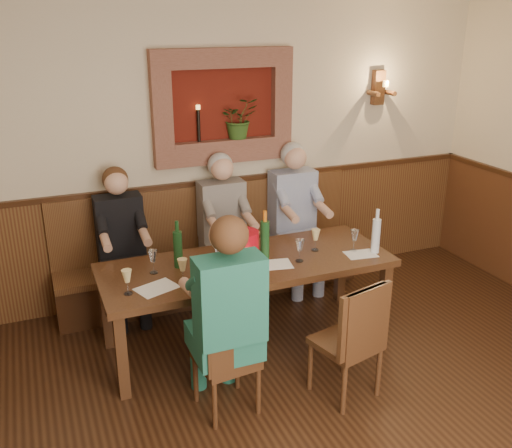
{
  "coord_description": "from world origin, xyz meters",
  "views": [
    {
      "loc": [
        -1.56,
        -2.15,
        2.66
      ],
      "look_at": [
        0.1,
        1.9,
        1.05
      ],
      "focal_mm": 40.0,
      "sensor_mm": 36.0,
      "label": 1
    }
  ],
  "objects_px": {
    "chair_near_right": "(347,362)",
    "person_bench_mid": "(225,241)",
    "person_bench_left": "(124,258)",
    "spittoon_bucket": "(244,248)",
    "person_bench_right": "(296,229)",
    "water_bottle": "(376,235)",
    "bench": "(213,265)",
    "dining_table": "(247,270)",
    "wine_bottle_green_b": "(178,248)",
    "wine_bottle_green_a": "(265,239)",
    "chair_near_left": "(227,378)",
    "person_chair_front": "(226,332)"
  },
  "relations": [
    {
      "from": "bench",
      "to": "chair_near_right",
      "type": "xyz_separation_m",
      "value": [
        0.41,
        -1.89,
        -0.06
      ]
    },
    {
      "from": "person_bench_right",
      "to": "wine_bottle_green_b",
      "type": "relative_size",
      "value": 3.8
    },
    {
      "from": "dining_table",
      "to": "chair_near_left",
      "type": "height_order",
      "value": "chair_near_left"
    },
    {
      "from": "person_bench_mid",
      "to": "wine_bottle_green_b",
      "type": "relative_size",
      "value": 3.71
    },
    {
      "from": "dining_table",
      "to": "water_bottle",
      "type": "relative_size",
      "value": 6.21
    },
    {
      "from": "wine_bottle_green_a",
      "to": "wine_bottle_green_b",
      "type": "distance_m",
      "value": 0.72
    },
    {
      "from": "chair_near_right",
      "to": "water_bottle",
      "type": "relative_size",
      "value": 2.42
    },
    {
      "from": "spittoon_bucket",
      "to": "wine_bottle_green_a",
      "type": "xyz_separation_m",
      "value": [
        0.2,
        0.04,
        0.03
      ]
    },
    {
      "from": "wine_bottle_green_a",
      "to": "water_bottle",
      "type": "bearing_deg",
      "value": -15.0
    },
    {
      "from": "person_bench_right",
      "to": "wine_bottle_green_a",
      "type": "distance_m",
      "value": 1.11
    },
    {
      "from": "person_bench_right",
      "to": "person_chair_front",
      "type": "height_order",
      "value": "person_chair_front"
    },
    {
      "from": "chair_near_right",
      "to": "person_bench_mid",
      "type": "relative_size",
      "value": 0.64
    },
    {
      "from": "wine_bottle_green_a",
      "to": "chair_near_right",
      "type": "bearing_deg",
      "value": -76.05
    },
    {
      "from": "dining_table",
      "to": "person_bench_right",
      "type": "xyz_separation_m",
      "value": [
        0.86,
        0.84,
        -0.05
      ]
    },
    {
      "from": "water_bottle",
      "to": "chair_near_right",
      "type": "bearing_deg",
      "value": -133.13
    },
    {
      "from": "chair_near_right",
      "to": "person_bench_left",
      "type": "bearing_deg",
      "value": 111.54
    },
    {
      "from": "person_chair_front",
      "to": "water_bottle",
      "type": "relative_size",
      "value": 3.88
    },
    {
      "from": "chair_near_right",
      "to": "person_bench_mid",
      "type": "xyz_separation_m",
      "value": [
        -0.31,
        1.78,
        0.33
      ]
    },
    {
      "from": "dining_table",
      "to": "person_bench_mid",
      "type": "height_order",
      "value": "person_bench_mid"
    },
    {
      "from": "dining_table",
      "to": "chair_near_left",
      "type": "relative_size",
      "value": 2.72
    },
    {
      "from": "bench",
      "to": "spittoon_bucket",
      "type": "height_order",
      "value": "bench"
    },
    {
      "from": "person_bench_mid",
      "to": "spittoon_bucket",
      "type": "height_order",
      "value": "person_bench_mid"
    },
    {
      "from": "dining_table",
      "to": "person_bench_left",
      "type": "relative_size",
      "value": 1.7
    },
    {
      "from": "spittoon_bucket",
      "to": "person_bench_mid",
      "type": "bearing_deg",
      "value": 80.96
    },
    {
      "from": "wine_bottle_green_b",
      "to": "water_bottle",
      "type": "distance_m",
      "value": 1.67
    },
    {
      "from": "person_bench_right",
      "to": "person_chair_front",
      "type": "relative_size",
      "value": 1.0
    },
    {
      "from": "spittoon_bucket",
      "to": "water_bottle",
      "type": "distance_m",
      "value": 1.14
    },
    {
      "from": "chair_near_right",
      "to": "wine_bottle_green_a",
      "type": "distance_m",
      "value": 1.19
    },
    {
      "from": "chair_near_left",
      "to": "wine_bottle_green_a",
      "type": "distance_m",
      "value": 1.22
    },
    {
      "from": "person_bench_right",
      "to": "water_bottle",
      "type": "distance_m",
      "value": 1.12
    },
    {
      "from": "spittoon_bucket",
      "to": "chair_near_right",
      "type": "bearing_deg",
      "value": -64.49
    },
    {
      "from": "bench",
      "to": "water_bottle",
      "type": "bearing_deg",
      "value": -47.06
    },
    {
      "from": "dining_table",
      "to": "bench",
      "type": "distance_m",
      "value": 1.01
    },
    {
      "from": "person_chair_front",
      "to": "spittoon_bucket",
      "type": "xyz_separation_m",
      "value": [
        0.43,
        0.76,
        0.27
      ]
    },
    {
      "from": "bench",
      "to": "wine_bottle_green_b",
      "type": "height_order",
      "value": "wine_bottle_green_b"
    },
    {
      "from": "person_chair_front",
      "to": "chair_near_right",
      "type": "bearing_deg",
      "value": -11.24
    },
    {
      "from": "spittoon_bucket",
      "to": "water_bottle",
      "type": "height_order",
      "value": "water_bottle"
    },
    {
      "from": "dining_table",
      "to": "person_bench_right",
      "type": "bearing_deg",
      "value": 44.26
    },
    {
      "from": "spittoon_bucket",
      "to": "bench",
      "type": "bearing_deg",
      "value": 87.94
    },
    {
      "from": "bench",
      "to": "person_bench_right",
      "type": "height_order",
      "value": "person_bench_right"
    },
    {
      "from": "chair_near_right",
      "to": "wine_bottle_green_a",
      "type": "xyz_separation_m",
      "value": [
        -0.24,
        0.97,
        0.65
      ]
    },
    {
      "from": "bench",
      "to": "person_bench_right",
      "type": "xyz_separation_m",
      "value": [
        0.86,
        -0.11,
        0.29
      ]
    },
    {
      "from": "bench",
      "to": "chair_near_left",
      "type": "height_order",
      "value": "bench"
    },
    {
      "from": "person_bench_left",
      "to": "water_bottle",
      "type": "distance_m",
      "value": 2.25
    },
    {
      "from": "wine_bottle_green_a",
      "to": "person_bench_mid",
      "type": "bearing_deg",
      "value": 94.64
    },
    {
      "from": "person_bench_right",
      "to": "spittoon_bucket",
      "type": "relative_size",
      "value": 5.36
    },
    {
      "from": "person_bench_left",
      "to": "chair_near_right",
      "type": "bearing_deg",
      "value": -54.33
    },
    {
      "from": "person_bench_mid",
      "to": "wine_bottle_green_a",
      "type": "distance_m",
      "value": 0.88
    },
    {
      "from": "water_bottle",
      "to": "spittoon_bucket",
      "type": "bearing_deg",
      "value": 169.63
    },
    {
      "from": "person_bench_right",
      "to": "chair_near_right",
      "type": "bearing_deg",
      "value": -104.12
    }
  ]
}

